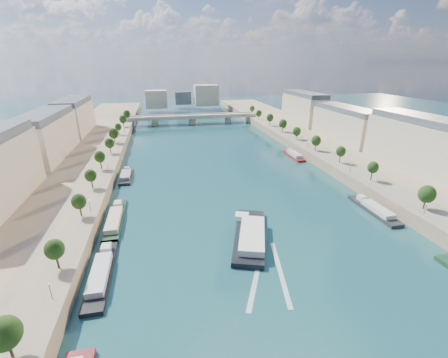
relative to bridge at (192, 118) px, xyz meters
name	(u,v)px	position (x,y,z in m)	size (l,w,h in m)	color
ground	(227,180)	(0.00, -137.89, -5.08)	(700.00, 700.00, 0.00)	#0C3238
quay_left	(56,188)	(-72.00, -137.89, -2.58)	(44.00, 520.00, 5.00)	#9E8460
quay_right	(366,165)	(72.00, -137.89, -2.58)	(44.00, 520.00, 5.00)	#9E8460
pave_left	(93,180)	(-57.00, -137.89, -0.03)	(14.00, 520.00, 0.10)	gray
pave_right	(340,162)	(57.00, -137.89, -0.03)	(14.00, 520.00, 0.10)	gray
trees_left	(97,165)	(-55.00, -135.89, 5.39)	(4.80, 268.80, 8.26)	#382B1E
trees_right	(327,146)	(55.00, -127.89, 5.39)	(4.80, 268.80, 8.26)	#382B1E
lamps_left	(100,181)	(-52.50, -147.89, 2.70)	(0.36, 200.36, 4.28)	black
lamps_right	(327,154)	(52.50, -132.89, 2.70)	(0.36, 200.36, 4.28)	black
buildings_left	(24,149)	(-85.00, -125.89, 11.37)	(16.00, 226.00, 23.20)	#B8AC8D
buildings_right	(378,131)	(85.00, -125.89, 11.37)	(16.00, 226.00, 23.20)	#B8AC8D
skyline	(187,97)	(3.19, 81.63, 9.57)	(79.00, 42.00, 22.00)	#B8AC8D
bridge	(192,118)	(0.00, 0.00, 0.00)	(112.00, 12.00, 8.15)	#C1B79E
tour_barge	(250,235)	(-3.58, -186.88, -3.87)	(18.15, 31.90, 4.17)	black
wake	(268,273)	(-3.58, -203.41, -5.06)	(15.80, 25.70, 0.04)	silver
moored_barges_left	(102,269)	(-45.50, -194.04, -4.24)	(5.00, 156.00, 3.60)	#1C273E
moored_barges_right	(399,226)	(45.50, -191.36, -4.24)	(5.00, 164.01, 3.60)	black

